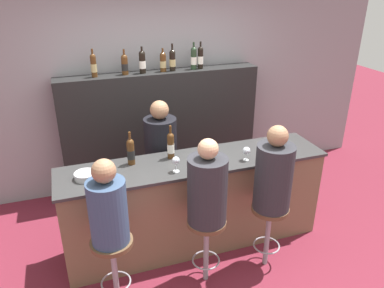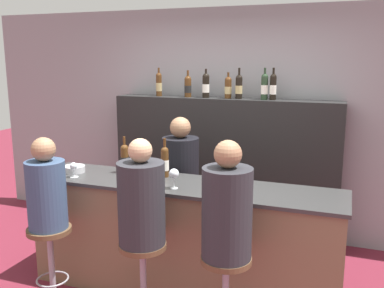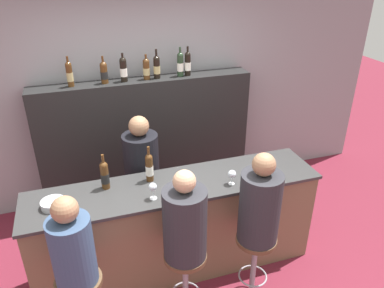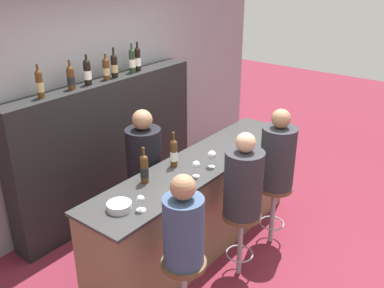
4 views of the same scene
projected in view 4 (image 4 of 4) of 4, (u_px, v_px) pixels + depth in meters
ground_plane at (220, 256)px, 4.42m from camera, size 16.00×16.00×0.00m
wall_back at (93, 103)px, 4.91m from camera, size 6.40×0.05×2.60m
bar_counter at (199, 206)px, 4.38m from camera, size 2.72×0.60×1.00m
back_bar_cabinet at (110, 147)px, 4.98m from camera, size 2.55×0.28×1.61m
wine_bottle_counter_0 at (144, 168)px, 3.76m from camera, size 0.08×0.08×0.34m
wine_bottle_counter_1 at (174, 153)px, 4.05m from camera, size 0.07×0.07×0.35m
wine_bottle_backbar_0 at (40, 84)px, 4.03m from camera, size 0.07×0.07×0.33m
wine_bottle_backbar_1 at (71, 77)px, 4.30m from camera, size 0.08×0.08×0.30m
wine_bottle_backbar_2 at (87, 72)px, 4.45m from camera, size 0.08×0.08×0.32m
wine_bottle_backbar_3 at (106, 69)px, 4.64m from camera, size 0.08×0.08×0.28m
wine_bottle_backbar_4 at (114, 65)px, 4.72m from camera, size 0.08×0.08×0.33m
wine_bottle_backbar_5 at (132, 60)px, 4.92m from camera, size 0.07×0.07×0.34m
wine_bottle_backbar_6 at (138, 59)px, 4.98m from camera, size 0.07×0.07×0.34m
wine_glass_0 at (141, 200)px, 3.36m from camera, size 0.08×0.08×0.14m
wine_glass_1 at (196, 165)px, 3.87m from camera, size 0.07×0.07×0.15m
wine_glass_2 at (212, 155)px, 4.04m from camera, size 0.08×0.08×0.17m
wine_glass_3 at (239, 141)px, 4.40m from camera, size 0.08×0.08×0.14m
metal_bowl at (119, 206)px, 3.39m from camera, size 0.20×0.20×0.06m
bar_stool_left at (184, 277)px, 3.37m from camera, size 0.36×0.36×0.68m
guest_seated_left at (183, 226)px, 3.18m from camera, size 0.31×0.31×0.75m
bar_stool_middle at (241, 227)px, 3.99m from camera, size 0.36×0.36×0.68m
guest_seated_middle at (243, 181)px, 3.79m from camera, size 0.35×0.35×0.80m
bar_stool_right at (274, 198)px, 4.46m from camera, size 0.36×0.36×0.68m
guest_seated_right at (278, 155)px, 4.25m from camera, size 0.35×0.35×0.83m
bartender at (145, 183)px, 4.45m from camera, size 0.36×0.36×1.49m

